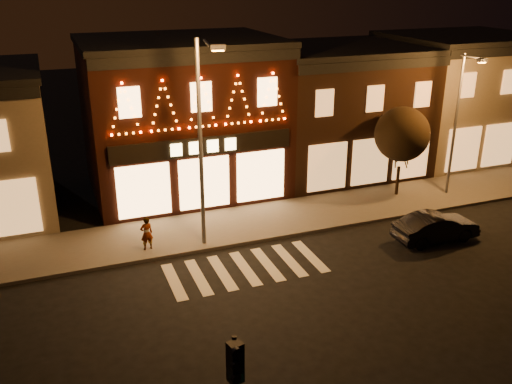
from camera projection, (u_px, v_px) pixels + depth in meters
ground at (284, 321)px, 19.75m from camera, size 120.00×120.00×0.00m
sidewalk_far at (256, 222)px, 27.34m from camera, size 44.00×4.00×0.15m
building_pulp at (182, 116)px, 30.37m from camera, size 10.20×8.34×8.30m
building_right_a at (337, 109)px, 33.67m from camera, size 9.20×8.28×7.50m
building_right_b at (459, 95)px, 36.59m from camera, size 9.20×8.28×7.80m
streetlamp_mid at (203, 131)px, 22.96m from camera, size 0.72×2.05×8.92m
streetlamp_right at (459, 115)px, 28.97m from camera, size 0.53×1.73×7.51m
tree_right at (402, 134)px, 29.32m from camera, size 2.89×2.89×4.82m
dark_sedan at (436, 227)px, 25.43m from camera, size 3.97×1.40×1.31m
pedestrian at (147, 233)px, 24.25m from camera, size 0.61×0.45×1.52m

